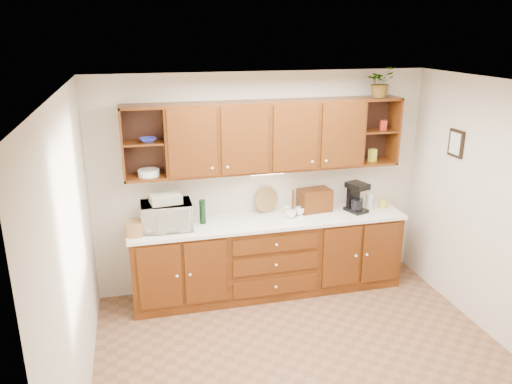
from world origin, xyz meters
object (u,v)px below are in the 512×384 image
microwave (166,216)px  bread_box (314,200)px  potted_plant (380,82)px  coffee_maker (356,197)px

microwave → bread_box: size_ratio=1.42×
bread_box → potted_plant: bearing=-10.0°
microwave → potted_plant: 2.88m
microwave → potted_plant: (2.52, 0.11, 1.38)m
microwave → bread_box: microwave is taller
coffee_maker → microwave: bearing=161.1°
microwave → coffee_maker: 2.27m
microwave → potted_plant: bearing=2.8°
coffee_maker → potted_plant: (0.26, 0.09, 1.35)m
bread_box → coffee_maker: bearing=-22.0°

